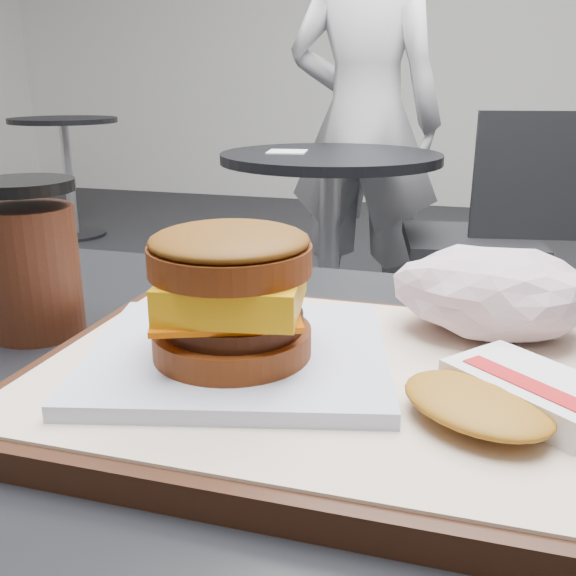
# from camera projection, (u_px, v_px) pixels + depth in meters

# --- Properties ---
(serving_tray) EXTENTS (0.38, 0.28, 0.02)m
(serving_tray) POSITION_uv_depth(u_px,v_px,m) (327.00, 381.00, 0.41)
(serving_tray) COLOR black
(serving_tray) RESTS_ON customer_table
(breakfast_sandwich) EXTENTS (0.22, 0.21, 0.09)m
(breakfast_sandwich) POSITION_uv_depth(u_px,v_px,m) (234.00, 308.00, 0.40)
(breakfast_sandwich) COLOR silver
(breakfast_sandwich) RESTS_ON serving_tray
(hash_brown) EXTENTS (0.14, 0.13, 0.02)m
(hash_brown) POSITION_uv_depth(u_px,v_px,m) (507.00, 396.00, 0.35)
(hash_brown) COLOR silver
(hash_brown) RESTS_ON serving_tray
(crumpled_wrapper) EXTENTS (0.14, 0.11, 0.06)m
(crumpled_wrapper) POSITION_uv_depth(u_px,v_px,m) (493.00, 292.00, 0.46)
(crumpled_wrapper) COLOR silver
(crumpled_wrapper) RESTS_ON serving_tray
(coffee_cup) EXTENTS (0.08, 0.08, 0.12)m
(coffee_cup) POSITION_uv_depth(u_px,v_px,m) (32.00, 264.00, 0.50)
(coffee_cup) COLOR #3B190E
(coffee_cup) RESTS_ON customer_table
(neighbor_table) EXTENTS (0.70, 0.70, 0.75)m
(neighbor_table) POSITION_uv_depth(u_px,v_px,m) (330.00, 215.00, 2.08)
(neighbor_table) COLOR black
(neighbor_table) RESTS_ON ground
(napkin) EXTENTS (0.14, 0.14, 0.00)m
(napkin) POSITION_uv_depth(u_px,v_px,m) (287.00, 152.00, 2.04)
(napkin) COLOR white
(napkin) RESTS_ON neighbor_table
(neighbor_chair) EXTENTS (0.63, 0.49, 0.88)m
(neighbor_chair) POSITION_uv_depth(u_px,v_px,m) (493.00, 227.00, 2.10)
(neighbor_chair) COLOR #AFAFB4
(neighbor_chair) RESTS_ON ground
(patron) EXTENTS (0.62, 0.42, 1.63)m
(patron) POSITION_uv_depth(u_px,v_px,m) (364.00, 122.00, 2.44)
(patron) COLOR silver
(patron) RESTS_ON ground
(bg_table_mid) EXTENTS (0.66, 0.66, 0.75)m
(bg_table_mid) POSITION_uv_depth(u_px,v_px,m) (66.00, 148.00, 4.04)
(bg_table_mid) COLOR black
(bg_table_mid) RESTS_ON ground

